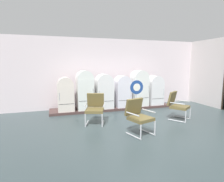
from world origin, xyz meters
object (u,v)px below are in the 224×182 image
object	(u,v)px
refrigerator_3	(122,90)
refrigerator_4	(139,87)
refrigerator_5	(155,89)
armchair_right	(177,104)
armchair_left	(95,107)
sign_stand	(136,99)
armchair_center	(138,115)
refrigerator_0	(66,93)
refrigerator_1	(85,89)
refrigerator_2	(104,90)

from	to	relation	value
refrigerator_3	refrigerator_4	bearing A→B (deg)	-0.71
refrigerator_5	armchair_right	xyz separation A→B (m)	(-0.29, -2.12, -0.26)
armchair_left	armchair_right	world-z (taller)	same
armchair_right	sign_stand	xyz separation A→B (m)	(-1.41, 0.49, 0.17)
refrigerator_3	armchair_center	xyz separation A→B (m)	(-0.64, -2.99, -0.28)
refrigerator_0	sign_stand	size ratio (longest dim) A/B	0.97
refrigerator_5	sign_stand	xyz separation A→B (m)	(-1.70, -1.63, -0.09)
refrigerator_4	armchair_left	bearing A→B (deg)	-146.03
refrigerator_1	sign_stand	world-z (taller)	refrigerator_1
refrigerator_3	armchair_right	bearing A→B (deg)	-57.81
refrigerator_5	armchair_left	distance (m)	3.66
refrigerator_0	refrigerator_1	world-z (taller)	refrigerator_1
armchair_center	armchair_left	bearing A→B (deg)	126.44
armchair_center	armchair_right	bearing A→B (deg)	23.90
refrigerator_1	armchair_left	xyz separation A→B (m)	(0.06, -1.69, -0.41)
refrigerator_4	sign_stand	bearing A→B (deg)	-119.09
refrigerator_0	armchair_left	world-z (taller)	refrigerator_0
refrigerator_0	refrigerator_2	distance (m)	1.63
refrigerator_2	sign_stand	distance (m)	1.81
refrigerator_1	armchair_right	world-z (taller)	refrigerator_1
armchair_center	refrigerator_3	bearing A→B (deg)	77.85
refrigerator_1	armchair_center	xyz separation A→B (m)	(1.04, -3.01, -0.41)
refrigerator_0	refrigerator_3	xyz separation A→B (m)	(2.48, 0.01, 0.01)
refrigerator_0	sign_stand	bearing A→B (deg)	-33.97
refrigerator_4	armchair_left	distance (m)	2.98
refrigerator_3	refrigerator_5	size ratio (longest dim) A/B	1.02
refrigerator_2	armchair_left	bearing A→B (deg)	-115.00
refrigerator_5	armchair_right	size ratio (longest dim) A/B	1.34
refrigerator_5	refrigerator_3	bearing A→B (deg)	-179.92
armchair_left	refrigerator_0	bearing A→B (deg)	117.44
armchair_right	sign_stand	bearing A→B (deg)	160.95
refrigerator_1	refrigerator_3	distance (m)	1.69
armchair_center	refrigerator_5	bearing A→B (deg)	52.81
armchair_center	sign_stand	bearing A→B (deg)	67.38
refrigerator_1	refrigerator_2	xyz separation A→B (m)	(0.84, -0.02, -0.09)
refrigerator_4	sign_stand	world-z (taller)	refrigerator_4
refrigerator_3	armchair_right	distance (m)	2.51
refrigerator_0	sign_stand	distance (m)	2.90
refrigerator_1	refrigerator_5	bearing A→B (deg)	-0.41
armchair_left	refrigerator_1	bearing A→B (deg)	92.06
refrigerator_1	refrigerator_4	world-z (taller)	refrigerator_1
sign_stand	armchair_left	bearing A→B (deg)	-178.83
armchair_right	armchair_center	bearing A→B (deg)	-156.10
refrigerator_0	armchair_center	size ratio (longest dim) A/B	1.36
armchair_left	sign_stand	world-z (taller)	sign_stand
refrigerator_5	sign_stand	size ratio (longest dim) A/B	0.95
refrigerator_5	sign_stand	distance (m)	2.36
refrigerator_0	armchair_center	world-z (taller)	refrigerator_0
refrigerator_0	armchair_left	size ratio (longest dim) A/B	1.36
refrigerator_3	refrigerator_0	bearing A→B (deg)	-179.85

